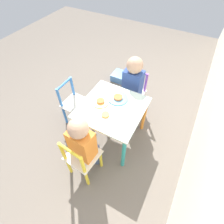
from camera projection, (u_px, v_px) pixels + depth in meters
ground_plane at (112, 135)px, 1.98m from camera, size 6.00×6.00×0.00m
kids_table at (112, 112)px, 1.67m from camera, size 0.58×0.58×0.48m
chair_yellow at (82, 158)px, 1.52m from camera, size 0.28×0.28×0.53m
chair_purple at (133, 93)px, 2.05m from camera, size 0.27×0.27×0.53m
chair_blue at (74, 104)px, 1.94m from camera, size 0.27×0.27×0.53m
child_right at (84, 142)px, 1.42m from camera, size 0.22×0.21×0.74m
child_left at (132, 83)px, 1.87m from camera, size 0.22×0.21×0.76m
plate_right at (105, 115)px, 1.54m from camera, size 0.16×0.16×0.03m
plate_left at (118, 98)px, 1.68m from camera, size 0.20×0.20×0.03m
plate_front at (101, 102)px, 1.65m from camera, size 0.16×0.16×0.03m
storage_bin at (120, 76)px, 2.60m from camera, size 0.22×0.21×0.10m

